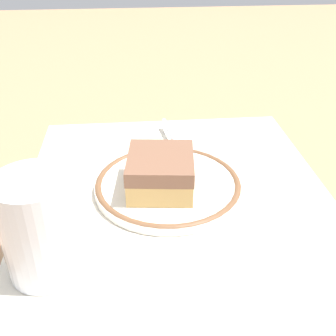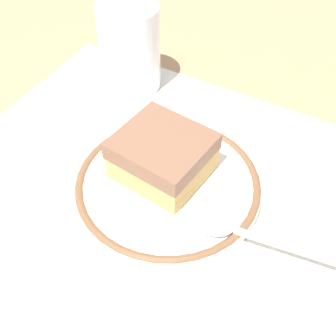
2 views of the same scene
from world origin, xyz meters
name	(u,v)px [view 1 (image 1 of 2)]	position (x,y,z in m)	size (l,w,h in m)	color
ground_plane	(178,195)	(0.00, 0.00, 0.00)	(2.40, 2.40, 0.00)	#9E7551
placemat	(178,194)	(0.00, 0.00, 0.00)	(0.42, 0.37, 0.00)	beige
plate	(168,185)	(-0.01, -0.01, 0.01)	(0.18, 0.18, 0.01)	silver
cake_slice	(161,172)	(0.00, -0.02, 0.03)	(0.09, 0.08, 0.04)	tan
spoon	(178,147)	(-0.09, 0.01, 0.02)	(0.13, 0.03, 0.01)	silver
cup	(41,233)	(0.11, -0.14, 0.04)	(0.07, 0.07, 0.10)	silver
napkin	(279,226)	(0.07, 0.10, 0.00)	(0.11, 0.09, 0.00)	white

